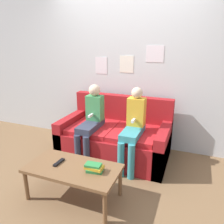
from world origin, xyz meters
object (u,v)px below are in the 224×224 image
(couch, at_px, (115,138))
(tv_remote, at_px, (59,162))
(person_left, at_px, (91,119))
(coffee_table, at_px, (73,170))
(person_right, at_px, (133,126))

(couch, distance_m, tv_remote, 1.13)
(person_left, distance_m, tv_remote, 0.91)
(couch, distance_m, person_left, 0.50)
(coffee_table, xyz_separation_m, person_right, (0.43, 0.89, 0.27))
(couch, distance_m, person_right, 0.52)
(person_right, bearing_deg, coffee_table, -115.77)
(tv_remote, bearing_deg, couch, 78.71)
(couch, height_order, coffee_table, couch)
(couch, relative_size, person_left, 1.44)
(couch, height_order, tv_remote, couch)
(person_left, height_order, person_right, person_right)
(coffee_table, distance_m, person_right, 1.02)
(couch, bearing_deg, coffee_table, -94.66)
(person_right, bearing_deg, tv_remote, -125.07)
(coffee_table, height_order, tv_remote, tv_remote)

